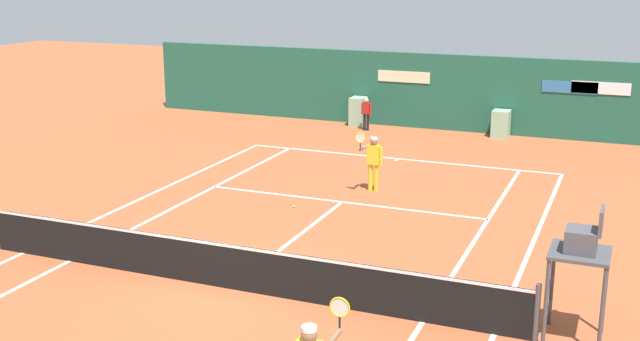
{
  "coord_description": "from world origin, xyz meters",
  "views": [
    {
      "loc": [
        7.25,
        -12.88,
        6.36
      ],
      "look_at": [
        -0.7,
        6.5,
        0.8
      ],
      "focal_mm": 44.04,
      "sensor_mm": 36.0,
      "label": 1
    }
  ],
  "objects_px": {
    "player_on_baseline": "(373,159)",
    "ball_kid_left_post": "(366,112)",
    "umpire_chair": "(581,251)",
    "tennis_ball_by_sideline": "(294,206)"
  },
  "relations": [
    {
      "from": "player_on_baseline",
      "to": "ball_kid_left_post",
      "type": "bearing_deg",
      "value": -69.37
    },
    {
      "from": "tennis_ball_by_sideline",
      "to": "player_on_baseline",
      "type": "bearing_deg",
      "value": 58.09
    },
    {
      "from": "ball_kid_left_post",
      "to": "tennis_ball_by_sideline",
      "type": "height_order",
      "value": "ball_kid_left_post"
    },
    {
      "from": "umpire_chair",
      "to": "player_on_baseline",
      "type": "relative_size",
      "value": 1.34
    },
    {
      "from": "umpire_chair",
      "to": "tennis_ball_by_sideline",
      "type": "bearing_deg",
      "value": 56.28
    },
    {
      "from": "umpire_chair",
      "to": "player_on_baseline",
      "type": "xyz_separation_m",
      "value": [
        -6.18,
        7.41,
        -0.68
      ]
    },
    {
      "from": "umpire_chair",
      "to": "ball_kid_left_post",
      "type": "bearing_deg",
      "value": 30.74
    },
    {
      "from": "player_on_baseline",
      "to": "ball_kid_left_post",
      "type": "relative_size",
      "value": 1.41
    },
    {
      "from": "umpire_chair",
      "to": "player_on_baseline",
      "type": "bearing_deg",
      "value": 39.85
    },
    {
      "from": "umpire_chair",
      "to": "ball_kid_left_post",
      "type": "height_order",
      "value": "umpire_chair"
    }
  ]
}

